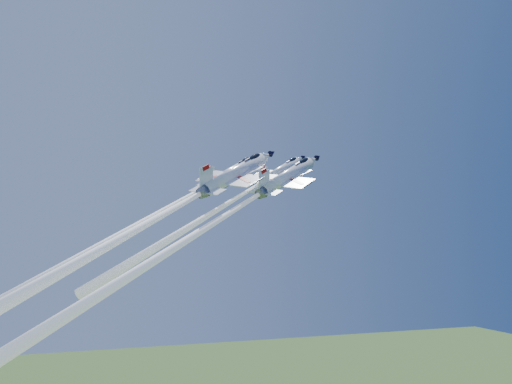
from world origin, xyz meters
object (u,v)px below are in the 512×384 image
object	(u,v)px
jet_slot	(140,228)
jet_right	(192,237)
jet_left	(139,224)
jet_lead	(219,209)

from	to	relation	value
jet_slot	jet_right	bearing A→B (deg)	50.58
jet_right	jet_slot	distance (m)	6.90
jet_left	jet_slot	world-z (taller)	jet_left
jet_right	jet_lead	bearing A→B (deg)	118.15
jet_lead	jet_left	size ratio (longest dim) A/B	0.80
jet_lead	jet_slot	xyz separation A→B (m)	(-13.92, -10.74, -3.34)
jet_lead	jet_left	distance (m)	13.11
jet_lead	jet_slot	distance (m)	17.90
jet_left	jet_slot	bearing A→B (deg)	-37.80
jet_left	jet_right	size ratio (longest dim) A/B	0.95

